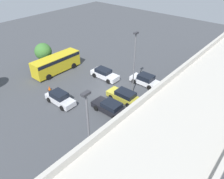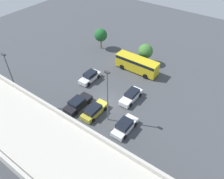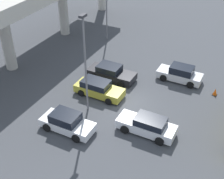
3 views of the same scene
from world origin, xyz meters
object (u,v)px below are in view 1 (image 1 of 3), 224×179
object	(u,v)px
parked_car_4	(60,98)
parked_car_3	(110,107)
shuttle_bus	(56,63)
lamp_post_near_aisle	(89,133)
tree_front_left	(43,52)
parked_car_1	(104,74)
parked_car_2	(124,96)
traffic_cone	(49,88)
parked_car_0	(145,80)
lamp_post_mid_lot	(134,60)

from	to	relation	value
parked_car_4	parked_car_3	bearing A→B (deg)	24.41
parked_car_3	shuttle_bus	distance (m)	13.97
lamp_post_near_aisle	tree_front_left	distance (m)	24.14
shuttle_bus	lamp_post_near_aisle	world-z (taller)	lamp_post_near_aisle
parked_car_1	parked_car_2	bearing A→B (deg)	-24.98
tree_front_left	traffic_cone	xyz separation A→B (m)	(4.24, 6.92, -2.37)
parked_car_1	parked_car_2	distance (m)	6.61
parked_car_0	lamp_post_near_aisle	size ratio (longest dim) A/B	0.49
lamp_post_near_aisle	traffic_cone	xyz separation A→B (m)	(-6.13, -14.73, -4.90)
lamp_post_near_aisle	traffic_cone	size ratio (longest dim) A/B	12.92
lamp_post_near_aisle	traffic_cone	distance (m)	16.69
parked_car_3	lamp_post_near_aisle	size ratio (longest dim) A/B	0.54
parked_car_3	lamp_post_mid_lot	bearing A→B (deg)	-84.46
tree_front_left	traffic_cone	size ratio (longest dim) A/B	5.90
parked_car_2	parked_car_4	size ratio (longest dim) A/B	1.05
parked_car_1	lamp_post_mid_lot	bearing A→B (deg)	-4.08
parked_car_0	parked_car_3	bearing A→B (deg)	92.72
parked_car_0	parked_car_3	size ratio (longest dim) A/B	0.91
lamp_post_mid_lot	traffic_cone	bearing A→B (deg)	-52.23
parked_car_1	parked_car_3	distance (m)	8.57
lamp_post_near_aisle	parked_car_0	bearing A→B (deg)	-162.71
lamp_post_near_aisle	tree_front_left	size ratio (longest dim) A/B	2.19
parked_car_1	shuttle_bus	xyz separation A→B (m)	(3.44, -7.46, 0.90)
parked_car_1	lamp_post_mid_lot	size ratio (longest dim) A/B	0.54
tree_front_left	parked_car_1	bearing A→B (deg)	108.22
parked_car_3	lamp_post_mid_lot	distance (m)	7.00
lamp_post_near_aisle	lamp_post_mid_lot	world-z (taller)	lamp_post_near_aisle
parked_car_2	traffic_cone	bearing A→B (deg)	26.99
parked_car_3	traffic_cone	size ratio (longest dim) A/B	6.96
parked_car_2	lamp_post_near_aisle	xyz separation A→B (m)	(11.09, 5.00, 4.52)
parked_car_1	shuttle_bus	bearing A→B (deg)	-155.23
parked_car_0	parked_car_3	xyz separation A→B (m)	(8.45, 0.40, -0.03)
lamp_post_near_aisle	tree_front_left	bearing A→B (deg)	-115.60
shuttle_bus	lamp_post_mid_lot	distance (m)	13.97
parked_car_4	traffic_cone	distance (m)	3.86
shuttle_bus	lamp_post_near_aisle	distance (m)	21.50
lamp_post_mid_lot	tree_front_left	distance (m)	16.85
shuttle_bus	traffic_cone	size ratio (longest dim) A/B	11.77
parked_car_1	lamp_post_mid_lot	xyz separation A→B (m)	(0.41, 5.73, 4.34)
parked_car_3	parked_car_0	bearing A→B (deg)	-87.28
shuttle_bus	traffic_cone	world-z (taller)	shuttle_bus
shuttle_bus	lamp_post_mid_lot	xyz separation A→B (m)	(-3.03, 13.20, 3.44)
parked_car_4	traffic_cone	xyz separation A→B (m)	(-0.96, -3.71, -0.43)
parked_car_1	parked_car_2	size ratio (longest dim) A/B	1.01
shuttle_bus	parked_car_1	bearing A→B (deg)	-65.23
parked_car_4	tree_front_left	world-z (taller)	tree_front_left
parked_car_4	tree_front_left	size ratio (longest dim) A/B	1.07
lamp_post_mid_lot	traffic_cone	xyz separation A→B (m)	(7.34, -9.47, -4.74)
parked_car_2	tree_front_left	size ratio (longest dim) A/B	1.12
parked_car_3	lamp_post_mid_lot	xyz separation A→B (m)	(-5.45, -0.53, 4.37)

